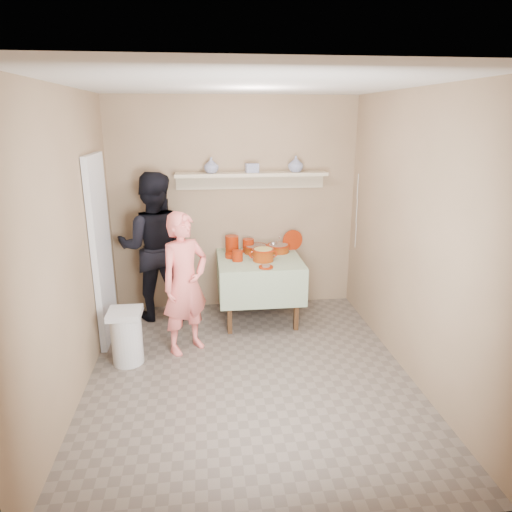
{
  "coord_description": "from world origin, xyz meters",
  "views": [
    {
      "loc": [
        -0.38,
        -3.8,
        2.35
      ],
      "look_at": [
        0.15,
        0.75,
        0.95
      ],
      "focal_mm": 32.0,
      "sensor_mm": 36.0,
      "label": 1
    }
  ],
  "objects": [
    {
      "name": "person_cook",
      "position": [
        -0.59,
        0.58,
        0.74
      ],
      "size": [
        0.64,
        0.6,
        1.47
      ],
      "primitive_type": "imported",
      "rotation": [
        0.0,
        0.0,
        0.63
      ],
      "color": "#EC6C66",
      "rests_on": "ground"
    },
    {
      "name": "ceramic_box",
      "position": [
        0.2,
        1.6,
        1.77
      ],
      "size": [
        0.16,
        0.13,
        0.11
      ],
      "primitive_type": "cube",
      "rotation": [
        0.0,
        0.0,
        0.13
      ],
      "color": "navy",
      "rests_on": "wall_shelf"
    },
    {
      "name": "tile_panel",
      "position": [
        -1.46,
        0.95,
        1.0
      ],
      "size": [
        0.06,
        0.7,
        2.0
      ],
      "primitive_type": "cube",
      "color": "silver",
      "rests_on": "ground"
    },
    {
      "name": "vase_left",
      "position": [
        -0.27,
        1.61,
        1.81
      ],
      "size": [
        0.19,
        0.19,
        0.18
      ],
      "primitive_type": "imported",
      "rotation": [
        0.0,
        0.0,
        0.1
      ],
      "color": "navy",
      "rests_on": "wall_shelf"
    },
    {
      "name": "serving_table",
      "position": [
        0.25,
        1.28,
        0.64
      ],
      "size": [
        0.97,
        0.97,
        0.76
      ],
      "color": "#4C2D16",
      "rests_on": "ground"
    },
    {
      "name": "front_plate",
      "position": [
        0.28,
        0.91,
        0.77
      ],
      "size": [
        0.16,
        0.16,
        0.03
      ],
      "color": "maroon",
      "rests_on": "serving_table"
    },
    {
      "name": "cazuela_meat_a",
      "position": [
        0.23,
        1.49,
        0.82
      ],
      "size": [
        0.3,
        0.3,
        0.1
      ],
      "color": "#6F2001",
      "rests_on": "serving_table"
    },
    {
      "name": "bowl_stack",
      "position": [
        -0.01,
        1.2,
        0.82
      ],
      "size": [
        0.12,
        0.12,
        0.12
      ],
      "primitive_type": "cylinder",
      "color": "maroon",
      "rests_on": "serving_table"
    },
    {
      "name": "cazuela_meat_b",
      "position": [
        0.51,
        1.49,
        0.82
      ],
      "size": [
        0.28,
        0.28,
        0.1
      ],
      "color": "#6F2001",
      "rests_on": "serving_table"
    },
    {
      "name": "cazuela_rice",
      "position": [
        0.28,
        1.17,
        0.85
      ],
      "size": [
        0.33,
        0.25,
        0.14
      ],
      "color": "#6F2001",
      "rests_on": "serving_table"
    },
    {
      "name": "person_helper",
      "position": [
        -0.97,
        1.48,
        0.88
      ],
      "size": [
        0.87,
        0.69,
        1.76
      ],
      "primitive_type": "imported",
      "rotation": [
        0.0,
        0.0,
        -3.17
      ],
      "color": "black",
      "rests_on": "ground"
    },
    {
      "name": "ground",
      "position": [
        0.0,
        0.0,
        0.0
      ],
      "size": [
        3.5,
        3.5,
        0.0
      ],
      "primitive_type": "plane",
      "color": "#665A50",
      "rests_on": "ground"
    },
    {
      "name": "plate_stack_b",
      "position": [
        0.15,
        1.54,
        0.84
      ],
      "size": [
        0.14,
        0.14,
        0.17
      ],
      "primitive_type": "cylinder",
      "color": "maroon",
      "rests_on": "serving_table"
    },
    {
      "name": "trash_bin",
      "position": [
        -1.17,
        0.37,
        0.28
      ],
      "size": [
        0.32,
        0.32,
        0.56
      ],
      "color": "silver",
      "rests_on": "ground"
    },
    {
      "name": "wall_shelf",
      "position": [
        0.2,
        1.65,
        1.67
      ],
      "size": [
        1.8,
        0.25,
        0.21
      ],
      "color": "#BBAA8B",
      "rests_on": "room_shell"
    },
    {
      "name": "plate_stack_a",
      "position": [
        -0.05,
        1.52,
        0.87
      ],
      "size": [
        0.16,
        0.16,
        0.22
      ],
      "primitive_type": "cylinder",
      "color": "maroon",
      "rests_on": "serving_table"
    },
    {
      "name": "vase_right",
      "position": [
        0.73,
        1.6,
        1.81
      ],
      "size": [
        0.19,
        0.19,
        0.19
      ],
      "primitive_type": "imported",
      "rotation": [
        0.0,
        0.0,
        0.03
      ],
      "color": "navy",
      "rests_on": "wall_shelf"
    },
    {
      "name": "empty_bowl",
      "position": [
        -0.07,
        1.34,
        0.78
      ],
      "size": [
        0.15,
        0.15,
        0.05
      ],
      "primitive_type": "cylinder",
      "color": "maroon",
      "rests_on": "serving_table"
    },
    {
      "name": "propped_lid",
      "position": [
        0.71,
        1.59,
        0.88
      ],
      "size": [
        0.26,
        0.09,
        0.26
      ],
      "primitive_type": "cylinder",
      "rotation": [
        1.52,
        0.0,
        0.22
      ],
      "color": "maroon",
      "rests_on": "serving_table"
    },
    {
      "name": "room_shell",
      "position": [
        0.0,
        0.0,
        1.61
      ],
      "size": [
        3.04,
        3.54,
        2.62
      ],
      "color": "#967A5B",
      "rests_on": "ground"
    },
    {
      "name": "electrical_cord",
      "position": [
        1.47,
        1.48,
        1.25
      ],
      "size": [
        0.01,
        0.05,
        0.9
      ],
      "color": "silver",
      "rests_on": "wall_shelf"
    },
    {
      "name": "ladle",
      "position": [
        0.45,
        1.48,
        0.87
      ],
      "size": [
        0.08,
        0.26,
        0.19
      ],
      "color": "silver",
      "rests_on": "cazuela_meat_b"
    }
  ]
}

